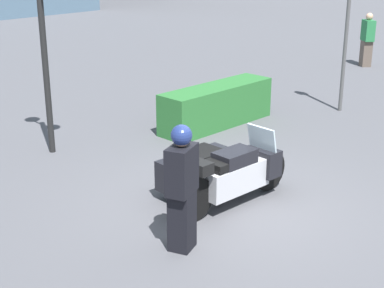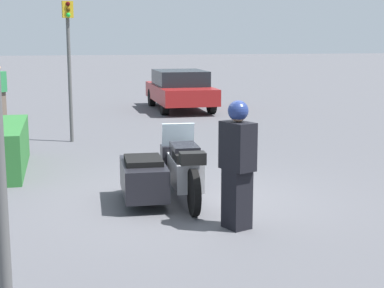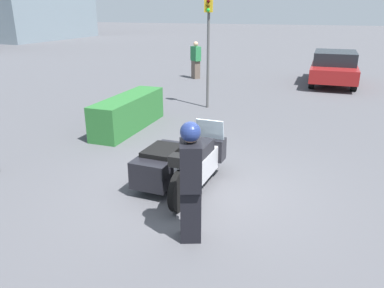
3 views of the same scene
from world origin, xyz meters
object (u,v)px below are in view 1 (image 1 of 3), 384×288
at_px(police_motorcycle, 219,170).
at_px(hedge_bush_curbside, 217,106).
at_px(pedestrian_bystander, 367,40).
at_px(officer_rider, 182,185).
at_px(twin_lamp_post, 40,4).
at_px(traffic_light_near, 347,17).

distance_m(police_motorcycle, hedge_bush_curbside, 3.91).
bearing_deg(pedestrian_bystander, officer_rider, 58.09).
xyz_separation_m(hedge_bush_curbside, twin_lamp_post, (-3.60, 1.16, 2.44)).
relative_size(traffic_light_near, pedestrian_bystander, 2.00).
height_order(hedge_bush_curbside, pedestrian_bystander, pedestrian_bystander).
relative_size(police_motorcycle, pedestrian_bystander, 1.40).
bearing_deg(traffic_light_near, hedge_bush_curbside, -33.13).
bearing_deg(hedge_bush_curbside, police_motorcycle, -137.20).
bearing_deg(police_motorcycle, officer_rider, -151.62).
bearing_deg(police_motorcycle, traffic_light_near, 14.94).
relative_size(officer_rider, traffic_light_near, 0.51).
xyz_separation_m(officer_rider, twin_lamp_post, (0.88, 4.59, 1.96)).
height_order(twin_lamp_post, traffic_light_near, twin_lamp_post).
relative_size(hedge_bush_curbside, pedestrian_bystander, 1.70).
height_order(police_motorcycle, twin_lamp_post, twin_lamp_post).
xyz_separation_m(officer_rider, hedge_bush_curbside, (4.48, 3.44, -0.48)).
height_order(police_motorcycle, officer_rider, officer_rider).
bearing_deg(hedge_bush_curbside, officer_rider, -142.48).
bearing_deg(traffic_light_near, pedestrian_bystander, -165.68).
distance_m(officer_rider, twin_lamp_post, 5.07).
distance_m(hedge_bush_curbside, twin_lamp_post, 4.49).
distance_m(police_motorcycle, twin_lamp_post, 4.58).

